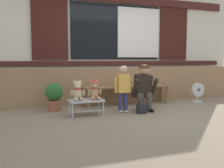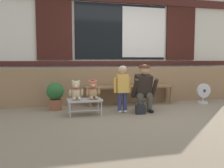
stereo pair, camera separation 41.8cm
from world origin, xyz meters
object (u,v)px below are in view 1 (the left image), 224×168
(floor_fan, at_px, (198,93))
(small_display_bench, at_px, (86,101))
(teddy_bear_with_hat, at_px, (94,90))
(adult_crouching, at_px, (144,87))
(handbag_on_ground, at_px, (142,109))
(potted_plant, at_px, (54,95))
(wooden_bench_long, at_px, (128,89))
(teddy_bear_plain, at_px, (78,91))
(child_standing, at_px, (123,83))

(floor_fan, bearing_deg, small_display_bench, -170.06)
(teddy_bear_with_hat, height_order, floor_fan, teddy_bear_with_hat)
(adult_crouching, bearing_deg, handbag_on_ground, -123.50)
(handbag_on_ground, xyz_separation_m, potted_plant, (-1.57, 0.83, 0.23))
(potted_plant, bearing_deg, teddy_bear_with_hat, -42.30)
(wooden_bench_long, xyz_separation_m, adult_crouching, (0.02, -0.76, 0.11))
(potted_plant, bearing_deg, floor_fan, -1.80)
(handbag_on_ground, height_order, potted_plant, potted_plant)
(wooden_bench_long, height_order, floor_fan, floor_fan)
(adult_crouching, bearing_deg, wooden_bench_long, 91.69)
(potted_plant, xyz_separation_m, floor_fan, (3.45, -0.11, -0.08))
(teddy_bear_plain, bearing_deg, adult_crouching, 1.57)
(teddy_bear_with_hat, distance_m, potted_plant, 0.93)
(adult_crouching, bearing_deg, potted_plant, 161.41)
(teddy_bear_with_hat, xyz_separation_m, adult_crouching, (1.05, 0.04, 0.01))
(teddy_bear_with_hat, height_order, potted_plant, teddy_bear_with_hat)
(child_standing, height_order, adult_crouching, child_standing)
(wooden_bench_long, distance_m, handbag_on_ground, 1.06)
(small_display_bench, bearing_deg, child_standing, 1.60)
(wooden_bench_long, bearing_deg, potted_plant, -173.96)
(floor_fan, bearing_deg, handbag_on_ground, -159.02)
(child_standing, bearing_deg, wooden_bench_long, 60.69)
(teddy_bear_with_hat, bearing_deg, teddy_bear_plain, -179.87)
(wooden_bench_long, relative_size, adult_crouching, 2.21)
(small_display_bench, xyz_separation_m, handbag_on_ground, (1.05, -0.21, -0.17))
(handbag_on_ground, relative_size, potted_plant, 0.48)
(handbag_on_ground, bearing_deg, small_display_bench, 168.78)
(wooden_bench_long, bearing_deg, teddy_bear_with_hat, -142.11)
(teddy_bear_with_hat, distance_m, adult_crouching, 1.05)
(small_display_bench, relative_size, adult_crouching, 0.67)
(adult_crouching, bearing_deg, teddy_bear_with_hat, -177.99)
(potted_plant, bearing_deg, adult_crouching, -18.59)
(adult_crouching, relative_size, handbag_on_ground, 3.49)
(small_display_bench, xyz_separation_m, potted_plant, (-0.52, 0.62, 0.06))
(adult_crouching, height_order, handbag_on_ground, adult_crouching)
(teddy_bear_with_hat, bearing_deg, handbag_on_ground, -13.30)
(child_standing, bearing_deg, teddy_bear_plain, -178.77)
(teddy_bear_plain, distance_m, child_standing, 0.92)
(floor_fan, bearing_deg, wooden_bench_long, 170.54)
(small_display_bench, height_order, adult_crouching, adult_crouching)
(teddy_bear_plain, bearing_deg, potted_plant, 120.19)
(handbag_on_ground, relative_size, floor_fan, 0.57)
(floor_fan, bearing_deg, teddy_bear_with_hat, -169.54)
(teddy_bear_plain, xyz_separation_m, adult_crouching, (1.37, 0.04, 0.02))
(handbag_on_ground, xyz_separation_m, floor_fan, (1.88, 0.72, 0.14))
(wooden_bench_long, xyz_separation_m, teddy_bear_with_hat, (-1.03, -0.80, 0.10))
(floor_fan, bearing_deg, potted_plant, 178.20)
(teddy_bear_with_hat, bearing_deg, potted_plant, 137.70)
(wooden_bench_long, distance_m, potted_plant, 1.72)
(wooden_bench_long, height_order, adult_crouching, adult_crouching)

